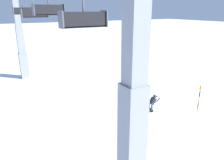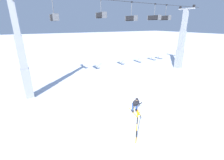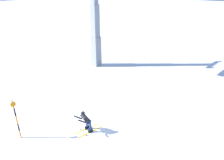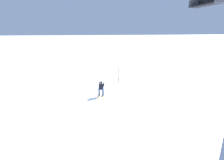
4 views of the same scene
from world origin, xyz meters
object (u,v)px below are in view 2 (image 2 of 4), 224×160
at_px(lift_tower_near, 22,58).
at_px(skier_carving_main, 136,104).
at_px(chairlift_seat_fourth, 154,18).
at_px(chairlift_seat_farthest, 165,18).
at_px(trail_marker_pole, 137,126).
at_px(chairlift_seat_nearest, 53,17).
at_px(lift_tower_far, 181,44).
at_px(chairlift_seat_middle, 131,18).
at_px(chairlift_seat_second, 101,15).

bearing_deg(lift_tower_near, skier_carving_main, -44.81).
xyz_separation_m(skier_carving_main, lift_tower_near, (-7.80, 7.75, 3.29)).
height_order(chairlift_seat_fourth, chairlift_seat_farthest, same).
distance_m(lift_tower_near, trail_marker_pole, 12.39).
bearing_deg(chairlift_seat_nearest, skier_carving_main, -59.79).
relative_size(lift_tower_near, chairlift_seat_nearest, 4.31).
height_order(lift_tower_far, trail_marker_pole, lift_tower_far).
bearing_deg(chairlift_seat_fourth, lift_tower_far, -0.00).
relative_size(skier_carving_main, chairlift_seat_nearest, 0.74).
xyz_separation_m(chairlift_seat_nearest, chairlift_seat_middle, (9.22, 0.00, 0.07)).
bearing_deg(skier_carving_main, chairlift_seat_nearest, 120.21).
xyz_separation_m(chairlift_seat_fourth, trail_marker_pole, (-10.74, -10.69, -6.70)).
bearing_deg(chairlift_seat_fourth, chairlift_seat_nearest, -180.00).
bearing_deg(lift_tower_near, trail_marker_pole, -62.34).
height_order(lift_tower_near, chairlift_seat_middle, lift_tower_near).
distance_m(skier_carving_main, lift_tower_far, 17.26).
height_order(lift_tower_near, chairlift_seat_second, lift_tower_near).
height_order(chairlift_seat_second, chairlift_seat_middle, same).
height_order(skier_carving_main, lift_tower_far, lift_tower_far).
bearing_deg(lift_tower_near, chairlift_seat_middle, -0.00).
relative_size(lift_tower_far, chairlift_seat_fourth, 4.71).
bearing_deg(lift_tower_near, lift_tower_far, -0.00).
bearing_deg(skier_carving_main, trail_marker_pole, -126.84).
distance_m(lift_tower_far, trail_marker_pole, 20.51).
height_order(skier_carving_main, chairlift_seat_fourth, chairlift_seat_fourth).
bearing_deg(trail_marker_pole, chairlift_seat_fourth, 44.86).
xyz_separation_m(chairlift_seat_second, chairlift_seat_fourth, (7.98, 0.00, -0.11)).
bearing_deg(chairlift_seat_middle, trail_marker_pole, -122.88).
relative_size(chairlift_seat_nearest, trail_marker_pole, 0.93).
bearing_deg(lift_tower_far, chairlift_seat_nearest, 180.00).
relative_size(lift_tower_near, lift_tower_far, 1.00).
xyz_separation_m(chairlift_seat_nearest, chairlift_seat_fourth, (13.05, 0.00, 0.19)).
distance_m(lift_tower_near, chairlift_seat_nearest, 4.96).
distance_m(skier_carving_main, chairlift_seat_nearest, 11.37).
height_order(skier_carving_main, chairlift_seat_farthest, chairlift_seat_farthest).
distance_m(chairlift_seat_second, chairlift_seat_fourth, 7.99).
distance_m(skier_carving_main, trail_marker_pole, 3.70).
xyz_separation_m(skier_carving_main, trail_marker_pole, (-2.20, -2.94, 0.49)).
bearing_deg(chairlift_seat_fourth, trail_marker_pole, -135.14).
bearing_deg(lift_tower_far, skier_carving_main, -152.81).
bearing_deg(trail_marker_pole, chairlift_seat_second, 75.55).
xyz_separation_m(skier_carving_main, chairlift_seat_middle, (4.71, 7.75, 7.06)).
relative_size(chairlift_seat_nearest, chairlift_seat_fourth, 1.09).
relative_size(skier_carving_main, trail_marker_pole, 0.68).
bearing_deg(lift_tower_near, chairlift_seat_nearest, -0.00).
xyz_separation_m(chairlift_seat_middle, chairlift_seat_farthest, (5.94, 0.00, 0.16)).
bearing_deg(skier_carving_main, lift_tower_near, 135.19).
relative_size(skier_carving_main, lift_tower_near, 0.17).
distance_m(chairlift_seat_nearest, chairlift_seat_farthest, 15.16).
distance_m(chairlift_seat_middle, chairlift_seat_fourth, 3.83).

